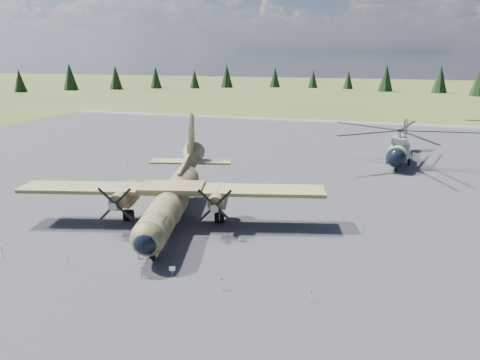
# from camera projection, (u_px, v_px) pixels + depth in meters

# --- Properties ---
(ground) EXTENTS (500.00, 500.00, 0.00)m
(ground) POSITION_uv_depth(u_px,v_px,m) (189.00, 214.00, 46.12)
(ground) COLOR brown
(ground) RESTS_ON ground
(apron) EXTENTS (120.00, 120.00, 0.04)m
(apron) POSITION_uv_depth(u_px,v_px,m) (222.00, 187.00, 55.35)
(apron) COLOR slate
(apron) RESTS_ON ground
(transport_plane) EXTENTS (27.85, 24.96, 9.23)m
(transport_plane) POSITION_uv_depth(u_px,v_px,m) (174.00, 193.00, 43.99)
(transport_plane) COLOR #374022
(transport_plane) RESTS_ON ground
(helicopter_near) EXTENTS (22.32, 25.07, 5.23)m
(helicopter_near) POSITION_uv_depth(u_px,v_px,m) (400.00, 140.00, 64.56)
(helicopter_near) COLOR gray
(helicopter_near) RESTS_ON ground
(info_placard_left) EXTENTS (0.54, 0.34, 0.79)m
(info_placard_left) POSITION_uv_depth(u_px,v_px,m) (138.00, 252.00, 36.13)
(info_placard_left) COLOR gray
(info_placard_left) RESTS_ON ground
(info_placard_right) EXTENTS (0.48, 0.29, 0.70)m
(info_placard_right) POSITION_uv_depth(u_px,v_px,m) (172.00, 269.00, 33.37)
(info_placard_right) COLOR gray
(info_placard_right) RESTS_ON ground
(barrier_fence) EXTENTS (33.12, 29.62, 0.85)m
(barrier_fence) POSITION_uv_depth(u_px,v_px,m) (184.00, 209.00, 46.04)
(barrier_fence) COLOR silver
(barrier_fence) RESTS_ON ground
(treeline) EXTENTS (337.11, 338.25, 10.99)m
(treeline) POSITION_uv_depth(u_px,v_px,m) (202.00, 164.00, 46.08)
(treeline) COLOR black
(treeline) RESTS_ON ground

